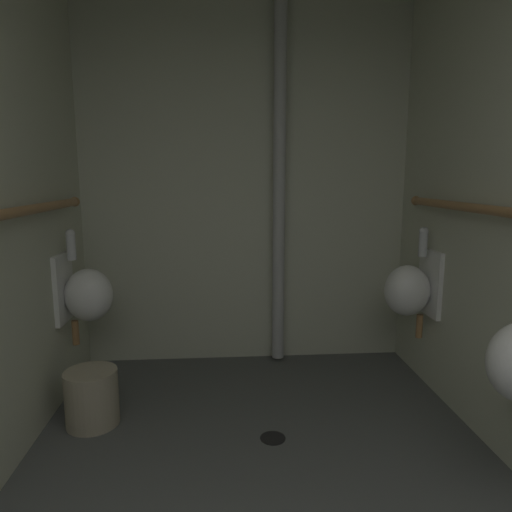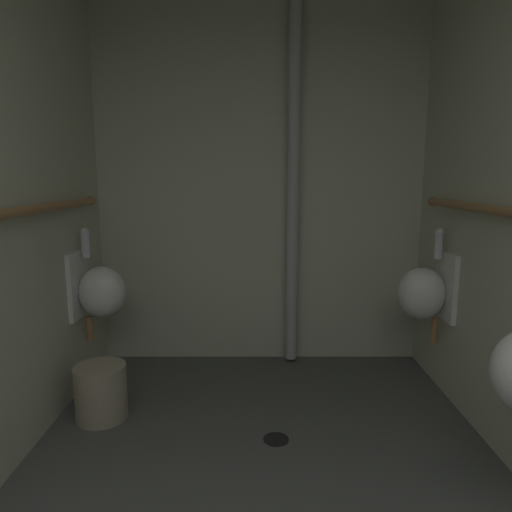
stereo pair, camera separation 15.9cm
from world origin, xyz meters
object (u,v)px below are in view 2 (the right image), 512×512
Objects in this scene: floor_drain at (275,439)px; waste_bin at (101,392)px; urinal_right_far at (424,292)px; urinal_left_mid at (98,290)px; standpipe_back_wall at (293,188)px.

waste_bin is at bearing 167.20° from floor_drain.
floor_drain is at bearing -148.78° from urinal_right_far.
urinal_right_far is 5.39× the size of floor_drain.
standpipe_back_wall is at bearing 18.87° from urinal_left_mid.
floor_drain is at bearing -12.80° from waste_bin.
urinal_right_far is at bearing -1.17° from urinal_left_mid.
urinal_left_mid reaches higher than waste_bin.
urinal_left_mid is at bearing 178.83° from urinal_right_far.
urinal_right_far is 2.11m from waste_bin.
urinal_left_mid is 0.29× the size of standpipe_back_wall.
standpipe_back_wall is 1.72m from floor_drain.
waste_bin reaches higher than floor_drain.
urinal_right_far reaches higher than floor_drain.
urinal_left_mid is at bearing 106.41° from waste_bin.
waste_bin is at bearing -144.16° from standpipe_back_wall.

